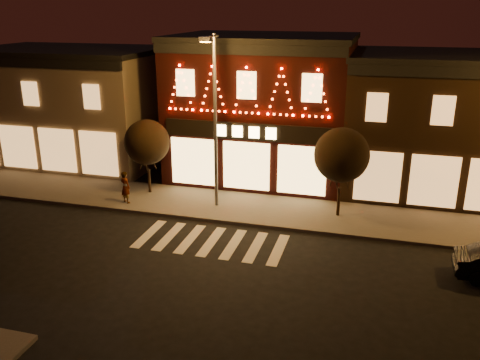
% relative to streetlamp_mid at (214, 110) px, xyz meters
% --- Properties ---
extents(ground, '(120.00, 120.00, 0.00)m').
position_rel_streetlamp_mid_xyz_m(ground, '(0.98, -7.59, -5.13)').
color(ground, black).
rests_on(ground, ground).
extents(sidewalk_far, '(44.00, 4.00, 0.15)m').
position_rel_streetlamp_mid_xyz_m(sidewalk_far, '(2.98, 0.41, -5.06)').
color(sidewalk_far, '#47423D').
rests_on(sidewalk_far, ground).
extents(building_left, '(12.20, 8.28, 7.30)m').
position_rel_streetlamp_mid_xyz_m(building_left, '(-12.02, 6.40, -1.47)').
color(building_left, '#7F6D5A').
rests_on(building_left, ground).
extents(building_pulp, '(10.20, 8.34, 8.30)m').
position_rel_streetlamp_mid_xyz_m(building_pulp, '(0.98, 6.39, -0.97)').
color(building_pulp, black).
rests_on(building_pulp, ground).
extents(building_right_a, '(9.20, 8.28, 7.50)m').
position_rel_streetlamp_mid_xyz_m(building_right_a, '(10.48, 6.40, -1.37)').
color(building_right_a, black).
rests_on(building_right_a, ground).
extents(streetlamp_mid, '(0.56, 1.95, 8.49)m').
position_rel_streetlamp_mid_xyz_m(streetlamp_mid, '(0.00, 0.00, 0.00)').
color(streetlamp_mid, '#59595E').
rests_on(streetlamp_mid, sidewalk_far).
extents(tree_left, '(2.41, 2.41, 4.03)m').
position_rel_streetlamp_mid_xyz_m(tree_left, '(-4.15, 1.09, -2.16)').
color(tree_left, black).
rests_on(tree_left, sidewalk_far).
extents(tree_right, '(2.60, 2.60, 4.35)m').
position_rel_streetlamp_mid_xyz_m(tree_right, '(6.09, 0.56, -1.94)').
color(tree_right, black).
rests_on(tree_right, sidewalk_far).
extents(pedestrian, '(0.73, 0.62, 1.68)m').
position_rel_streetlamp_mid_xyz_m(pedestrian, '(-4.65, -0.67, -4.14)').
color(pedestrian, gray).
rests_on(pedestrian, sidewalk_far).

